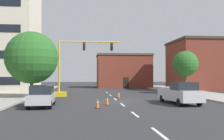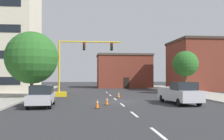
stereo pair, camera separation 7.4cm
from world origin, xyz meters
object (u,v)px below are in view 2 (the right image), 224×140
tree_right_mid (185,64)px  traffic_cone_roadside_c (119,95)px  traffic_cone_roadside_a (107,101)px  traffic_cone_roadside_b (97,104)px  tree_left_near (32,58)px  sedan_silver_near_left (42,96)px  traffic_signal_gantry (68,78)px  pickup_truck_silver (179,93)px

tree_right_mid → traffic_cone_roadside_c: 12.12m
traffic_cone_roadside_a → traffic_cone_roadside_b: 2.38m
tree_left_near → sedan_silver_near_left: bearing=-72.8°
traffic_signal_gantry → traffic_cone_roadside_c: 6.78m
traffic_signal_gantry → pickup_truck_silver: (10.59, -9.53, -1.24)m
traffic_cone_roadside_a → sedan_silver_near_left: bearing=-173.1°
traffic_cone_roadside_a → traffic_cone_roadside_c: size_ratio=1.03×
traffic_cone_roadside_b → tree_right_mid: bearing=48.4°
pickup_truck_silver → sedan_silver_near_left: 12.00m
traffic_signal_gantry → pickup_truck_silver: traffic_signal_gantry is taller
sedan_silver_near_left → traffic_cone_roadside_c: size_ratio=6.63×
traffic_cone_roadside_b → traffic_cone_roadside_c: size_ratio=1.11×
sedan_silver_near_left → traffic_cone_roadside_a: bearing=6.9°
traffic_cone_roadside_a → traffic_cone_roadside_b: traffic_cone_roadside_b is taller
tree_left_near → traffic_cone_roadside_c: (9.79, -0.16, -4.21)m
pickup_truck_silver → traffic_cone_roadside_b: size_ratio=7.28×
tree_left_near → sedan_silver_near_left: tree_left_near is taller
traffic_signal_gantry → tree_left_near: (-3.82, -2.46, 2.34)m
traffic_signal_gantry → sedan_silver_near_left: traffic_signal_gantry is taller
traffic_signal_gantry → tree_right_mid: traffic_signal_gantry is taller
tree_left_near → traffic_cone_roadside_c: 10.66m
pickup_truck_silver → traffic_cone_roadside_c: pickup_truck_silver is taller
tree_left_near → sedan_silver_near_left: size_ratio=1.64×
sedan_silver_near_left → traffic_cone_roadside_a: sedan_silver_near_left is taller
pickup_truck_silver → traffic_cone_roadside_b: pickup_truck_silver is taller
tree_left_near → traffic_cone_roadside_b: tree_left_near is taller
traffic_cone_roadside_b → traffic_cone_roadside_c: (2.88, 9.28, -0.04)m
traffic_cone_roadside_a → traffic_cone_roadside_c: bearing=74.6°
sedan_silver_near_left → traffic_cone_roadside_b: (4.47, -1.54, -0.51)m
traffic_signal_gantry → traffic_cone_roadside_b: size_ratio=11.18×
traffic_cone_roadside_b → pickup_truck_silver: bearing=17.6°
tree_right_mid → sedan_silver_near_left: (-17.51, -13.12, -3.31)m
traffic_cone_roadside_b → tree_left_near: bearing=126.2°
traffic_signal_gantry → traffic_cone_roadside_a: traffic_signal_gantry is taller
pickup_truck_silver → traffic_cone_roadside_a: size_ratio=7.82×
tree_left_near → traffic_cone_roadside_c: size_ratio=10.87×
sedan_silver_near_left → tree_left_near: bearing=107.2°
traffic_signal_gantry → tree_right_mid: 16.48m
traffic_cone_roadside_a → traffic_cone_roadside_b: (-0.93, -2.19, 0.03)m
traffic_signal_gantry → traffic_cone_roadside_a: bearing=-67.5°
tree_right_mid → tree_left_near: size_ratio=0.80×
pickup_truck_silver → traffic_cone_roadside_a: pickup_truck_silver is taller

